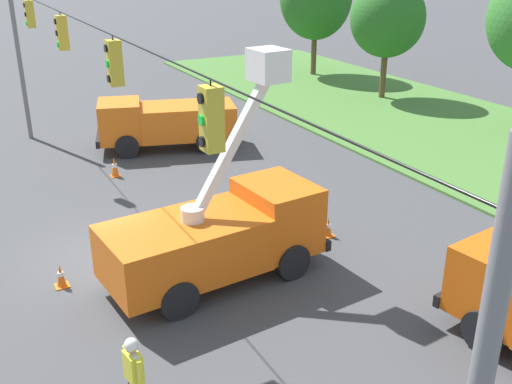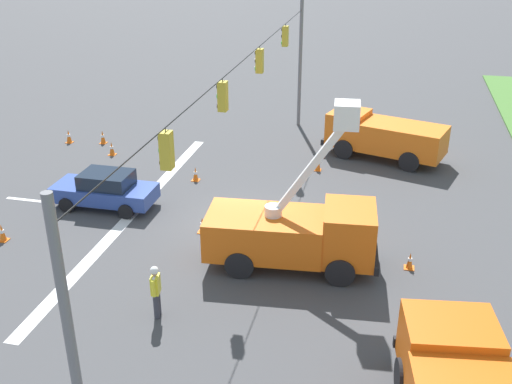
% 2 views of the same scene
% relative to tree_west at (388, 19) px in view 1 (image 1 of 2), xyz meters
% --- Properties ---
extents(ground_plane, '(200.00, 200.00, 0.00)m').
position_rel_tree_west_xyz_m(ground_plane, '(11.31, -19.33, -4.53)').
color(ground_plane, '#424244').
extents(signal_gantry, '(26.20, 0.33, 7.20)m').
position_rel_tree_west_xyz_m(signal_gantry, '(11.32, -19.33, 0.05)').
color(signal_gantry, slate).
rests_on(signal_gantry, ground).
extents(tree_west, '(4.00, 4.27, 6.68)m').
position_rel_tree_west_xyz_m(tree_west, '(0.00, 0.00, 0.00)').
color(tree_west, brown).
rests_on(tree_west, ground).
extents(utility_truck_bucket_lift, '(2.84, 6.12, 5.98)m').
position_rel_tree_west_xyz_m(utility_truck_bucket_lift, '(13.96, -16.87, -3.15)').
color(utility_truck_bucket_lift, orange).
rests_on(utility_truck_bucket_lift, ground).
extents(utility_truck_support_near, '(3.88, 6.35, 2.18)m').
position_rel_tree_west_xyz_m(utility_truck_support_near, '(2.71, -14.29, -3.32)').
color(utility_truck_support_near, orange).
rests_on(utility_truck_support_near, ground).
extents(road_worker, '(0.64, 0.30, 1.77)m').
position_rel_tree_west_xyz_m(road_worker, '(17.88, -20.49, -3.53)').
color(road_worker, '#383842').
rests_on(road_worker, ground).
extents(traffic_cone_lane_edge_a, '(0.36, 0.36, 0.77)m').
position_rel_tree_west_xyz_m(traffic_cone_lane_edge_a, '(5.08, -17.27, -4.15)').
color(traffic_cone_lane_edge_a, orange).
rests_on(traffic_cone_lane_edge_a, ground).
extents(traffic_cone_far_left, '(0.36, 0.36, 0.65)m').
position_rel_tree_west_xyz_m(traffic_cone_far_left, '(12.40, -20.79, -4.22)').
color(traffic_cone_far_left, orange).
rests_on(traffic_cone_far_left, ground).
extents(traffic_cone_centre_line, '(0.36, 0.36, 0.62)m').
position_rel_tree_west_xyz_m(traffic_cone_centre_line, '(13.28, -12.93, -4.23)').
color(traffic_cone_centre_line, orange).
rests_on(traffic_cone_centre_line, ground).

